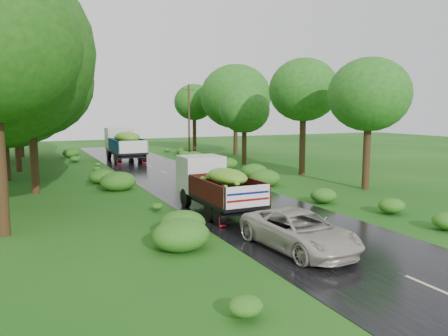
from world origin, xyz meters
TOP-DOWN VIEW (x-y plane):
  - ground at (0.00, 0.00)m, footprint 120.00×120.00m
  - road at (0.00, 5.00)m, footprint 6.50×80.00m
  - road_lines at (0.00, 6.00)m, footprint 0.12×69.60m
  - truck_near at (-1.71, 6.37)m, footprint 2.11×5.85m
  - truck_far at (-1.07, 28.99)m, footprint 2.60×7.16m
  - car at (-1.40, 0.08)m, footprint 2.52×4.84m
  - utility_pole at (5.56, 29.35)m, footprint 1.23×0.47m
  - trees_left at (-10.50, 22.84)m, footprint 6.54×34.59m
  - trees_right at (9.30, 22.82)m, footprint 6.46×30.39m
  - shrubs at (0.00, 14.00)m, footprint 11.90×44.00m

SIDE VIEW (x-z plane):
  - ground at x=0.00m, z-range 0.00..0.00m
  - road at x=0.00m, z-range 0.00..0.02m
  - road_lines at x=0.00m, z-range 0.02..0.02m
  - shrubs at x=0.00m, z-range 0.00..0.70m
  - car at x=-1.40m, z-range 0.02..1.32m
  - truck_near at x=-1.71m, z-range 0.16..2.62m
  - truck_far at x=-1.07m, z-range 0.20..3.20m
  - utility_pole at x=5.56m, z-range 0.11..7.34m
  - trees_right at x=9.30m, z-range 1.72..9.58m
  - trees_left at x=-10.50m, z-range 2.00..11.70m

